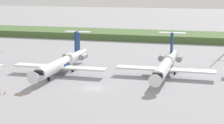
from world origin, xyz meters
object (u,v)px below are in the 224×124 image
Objects in this scene: safety_cone_front_marker at (4,93)px; safety_cone_mid_marker at (21,95)px; regional_jet_third at (166,65)px; regional_jet_second at (62,63)px.

safety_cone_mid_marker is (3.87, -0.51, 0.00)m from safety_cone_front_marker.
regional_jet_third is at bearing 45.28° from safety_cone_mid_marker.
regional_jet_third is 56.36× the size of safety_cone_front_marker.
regional_jet_third is at bearing 9.48° from regional_jet_second.
regional_jet_second is at bearing 78.92° from safety_cone_front_marker.
safety_cone_mid_marker is (-0.05, -20.54, -2.26)m from regional_jet_second.
safety_cone_front_marker is (-28.24, -24.10, -2.26)m from regional_jet_third.
regional_jet_second is 1.00× the size of regional_jet_third.
safety_cone_mid_marker is at bearing -90.14° from regional_jet_second.
safety_cone_mid_marker is (-24.36, -24.60, -2.26)m from regional_jet_third.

